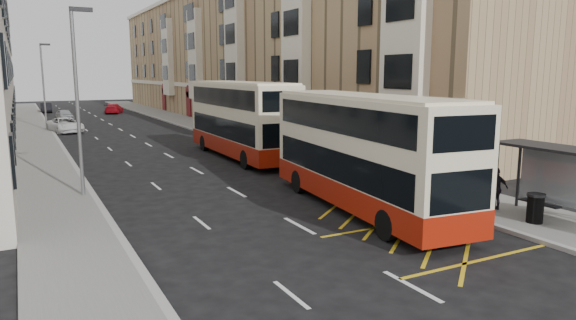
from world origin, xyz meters
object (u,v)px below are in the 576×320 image
street_lamp_far (44,82)px  white_van (65,125)px  street_lamp_near (78,92)px  litter_bin (535,208)px  bus_shelter (566,168)px  car_silver (65,115)px  car_red (114,109)px  pedestrian_far (496,189)px  double_decker_front (363,152)px  double_decker_rear (241,119)px  car_dark (46,108)px

street_lamp_far → white_van: street_lamp_far is taller
street_lamp_near → litter_bin: street_lamp_near is taller
litter_bin → bus_shelter: bearing=-23.5°
car_silver → litter_bin: bearing=-82.8°
white_van → car_red: white_van is taller
pedestrian_far → car_silver: size_ratio=0.42×
bus_shelter → street_lamp_near: (-14.69, 12.39, 2.50)m
double_decker_front → white_van: 36.05m
bus_shelter → litter_bin: size_ratio=4.01×
double_decker_rear → car_red: bearing=92.6°
car_dark → car_red: (8.04, -6.51, -0.01)m
street_lamp_near → white_van: 28.16m
double_decker_front → street_lamp_near: bearing=148.9°
litter_bin → car_dark: 68.87m
car_silver → street_lamp_near: bearing=-98.5°
street_lamp_near → litter_bin: (13.76, -11.99, -3.94)m
car_dark → bus_shelter: bearing=-77.2°
pedestrian_far → white_van: size_ratio=0.34×
double_decker_front → car_red: bearing=96.2°
white_van → street_lamp_far: bearing=110.8°
litter_bin → white_van: size_ratio=0.22×
street_lamp_far → car_silver: 11.14m
street_lamp_near → white_van: size_ratio=1.63×
double_decker_rear → white_van: (-8.90, 20.86, -1.81)m
bus_shelter → car_silver: (-12.37, 52.54, -1.46)m
double_decker_rear → pedestrian_far: 17.51m
double_decker_rear → car_dark: double_decker_rear is taller
street_lamp_near → white_van: (1.43, 27.84, -3.96)m
double_decker_front → car_silver: 47.96m
street_lamp_far → car_silver: size_ratio=2.02×
pedestrian_far → car_dark: pedestrian_far is taller
car_dark → double_decker_front: bearing=-80.7°
litter_bin → car_red: 61.37m
car_dark → pedestrian_far: bearing=-77.4°
white_van → car_dark: bearing=77.9°
pedestrian_far → car_dark: 67.04m
double_decker_rear → car_dark: size_ratio=3.01×
street_lamp_near → double_decker_rear: bearing=34.1°
car_dark → double_decker_rear: bearing=-77.8°
double_decker_front → car_red: size_ratio=2.57×
street_lamp_far → car_red: street_lamp_far is taller
street_lamp_far → double_decker_front: 38.52m
bus_shelter → white_van: (-13.27, 40.24, -1.46)m
litter_bin → street_lamp_far: bearing=108.2°
street_lamp_far → double_decker_rear: (10.32, -23.02, -2.15)m
litter_bin → white_van: (-12.34, 39.83, -0.02)m
litter_bin → car_red: bearing=94.3°
double_decker_rear → litter_bin: double_decker_rear is taller
car_silver → car_red: (6.87, 9.07, -0.01)m
bus_shelter → pedestrian_far: (-0.73, 2.30, -1.15)m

